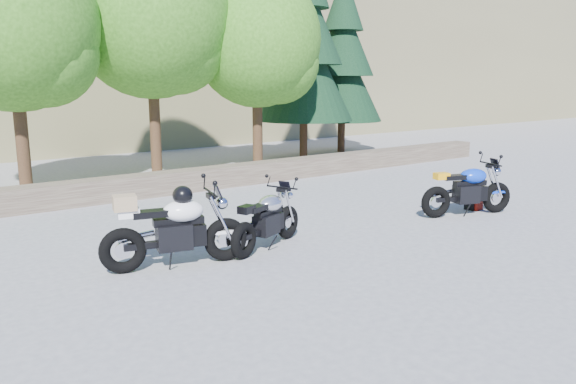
% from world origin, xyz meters
% --- Properties ---
extents(ground, '(90.00, 90.00, 0.00)m').
position_xyz_m(ground, '(0.00, 0.00, 0.00)').
color(ground, slate).
rests_on(ground, ground).
extents(stone_wall, '(22.00, 0.55, 0.50)m').
position_xyz_m(stone_wall, '(0.00, 5.50, 0.25)').
color(stone_wall, brown).
rests_on(stone_wall, ground).
extents(tree_decid_left, '(3.67, 3.67, 5.62)m').
position_xyz_m(tree_decid_left, '(-2.39, 7.14, 3.63)').
color(tree_decid_left, '#382314').
rests_on(tree_decid_left, ground).
extents(tree_decid_mid, '(4.08, 4.08, 6.24)m').
position_xyz_m(tree_decid_mid, '(0.91, 7.54, 4.04)').
color(tree_decid_mid, '#382314').
rests_on(tree_decid_mid, ground).
extents(tree_decid_right, '(3.54, 3.54, 5.41)m').
position_xyz_m(tree_decid_right, '(3.71, 6.94, 3.50)').
color(tree_decid_right, '#382314').
rests_on(tree_decid_right, ground).
extents(conifer_near, '(3.17, 3.17, 7.06)m').
position_xyz_m(conifer_near, '(6.20, 8.20, 3.68)').
color(conifer_near, '#382314').
rests_on(conifer_near, ground).
extents(conifer_far, '(2.82, 2.82, 6.27)m').
position_xyz_m(conifer_far, '(8.40, 8.80, 3.27)').
color(conifer_far, '#382314').
rests_on(conifer_far, ground).
extents(silver_bike, '(1.70, 0.83, 0.89)m').
position_xyz_m(silver_bike, '(-0.44, 0.67, 0.43)').
color(silver_bike, black).
rests_on(silver_bike, ground).
extents(white_bike, '(2.02, 0.77, 1.14)m').
position_xyz_m(white_bike, '(-1.98, 0.69, 0.56)').
color(white_bike, black).
rests_on(white_bike, ground).
extents(blue_bike, '(1.91, 0.84, 0.99)m').
position_xyz_m(blue_bike, '(3.84, 0.14, 0.48)').
color(blue_bike, black).
rests_on(blue_bike, ground).
extents(backpack, '(0.31, 0.27, 0.41)m').
position_xyz_m(backpack, '(4.36, 0.36, 0.20)').
color(backpack, black).
rests_on(backpack, ground).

